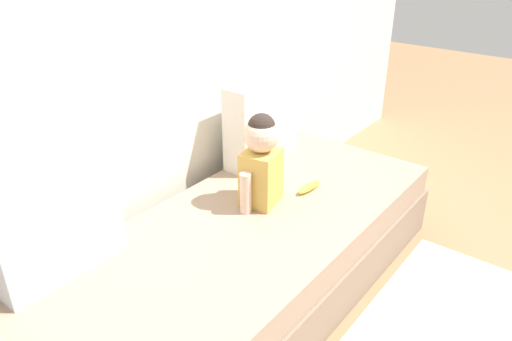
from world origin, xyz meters
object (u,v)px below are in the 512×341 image
at_px(banana, 309,187).
at_px(couch, 239,267).
at_px(throw_pillow_right, 262,121).
at_px(toddler, 261,159).
at_px(throw_pillow_left, 52,211).

bearing_deg(banana, couch, 173.29).
distance_m(throw_pillow_right, toddler, 0.50).
relative_size(throw_pillow_left, banana, 3.27).
bearing_deg(throw_pillow_right, couch, -150.53).
height_order(toddler, banana, toddler).
height_order(couch, banana, banana).
xyz_separation_m(throw_pillow_left, throw_pillow_right, (1.31, 0.00, -0.04)).
height_order(couch, throw_pillow_left, throw_pillow_left).
distance_m(couch, throw_pillow_right, 0.88).
bearing_deg(throw_pillow_right, banana, -109.36).
distance_m(couch, toddler, 0.53).
bearing_deg(throw_pillow_right, throw_pillow_left, 180.00).
distance_m(throw_pillow_left, banana, 1.26).
bearing_deg(throw_pillow_left, throw_pillow_right, 0.00).
height_order(couch, throw_pillow_right, throw_pillow_right).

